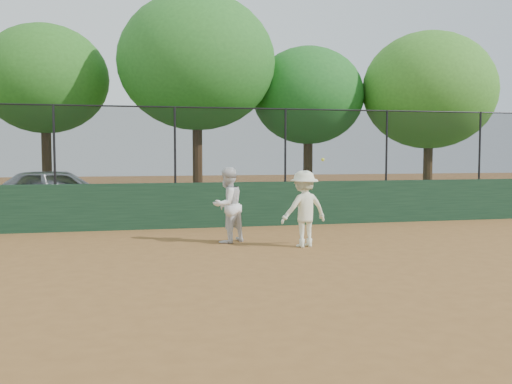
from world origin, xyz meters
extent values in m
plane|color=brown|center=(0.00, 0.00, 0.00)|extent=(80.00, 80.00, 0.00)
cube|color=#1A3923|center=(0.00, 6.00, 0.60)|extent=(26.00, 0.20, 1.20)
cube|color=#314E18|center=(0.00, 12.00, 0.00)|extent=(36.00, 12.00, 0.01)
imported|color=#A2A7AB|center=(-3.77, 9.40, 0.77)|extent=(4.67, 2.25, 1.54)
imported|color=white|center=(0.42, 3.36, 0.84)|extent=(1.03, 0.99, 1.67)
imported|color=#EEF1CC|center=(1.90, 2.44, 0.81)|extent=(1.15, 0.82, 1.62)
sphere|color=#C2D02E|center=(2.21, 2.16, 1.85)|extent=(0.07, 0.07, 0.07)
cube|color=black|center=(0.00, 6.00, 2.20)|extent=(26.00, 0.02, 2.00)
cylinder|color=black|center=(0.00, 6.00, 3.18)|extent=(26.00, 0.04, 0.04)
cylinder|color=black|center=(-3.50, 6.00, 2.20)|extent=(0.06, 0.06, 2.00)
cylinder|color=black|center=(-0.50, 6.00, 2.20)|extent=(0.06, 0.06, 2.00)
cylinder|color=black|center=(2.50, 6.00, 2.20)|extent=(0.06, 0.06, 2.00)
cylinder|color=black|center=(5.50, 6.00, 2.20)|extent=(0.06, 0.06, 2.00)
cylinder|color=black|center=(8.50, 6.00, 2.20)|extent=(0.06, 0.06, 2.00)
cylinder|color=#422C17|center=(-4.59, 13.22, 1.45)|extent=(0.36, 0.36, 2.91)
ellipsoid|color=#29631C|center=(-4.59, 13.22, 4.69)|extent=(4.61, 4.19, 3.98)
cylinder|color=#482D19|center=(0.80, 11.69, 1.53)|extent=(0.36, 0.36, 3.06)
ellipsoid|color=#276720|center=(0.80, 11.69, 5.25)|extent=(5.68, 5.16, 4.90)
cylinder|color=#432B16|center=(5.17, 12.14, 1.26)|extent=(0.36, 0.36, 2.51)
ellipsoid|color=#1E5C1E|center=(5.17, 12.14, 4.19)|extent=(4.34, 3.95, 3.75)
cylinder|color=#4D321B|center=(9.69, 11.04, 1.19)|extent=(0.36, 0.36, 2.38)
ellipsoid|color=#397621|center=(9.69, 11.04, 4.38)|extent=(5.20, 4.73, 4.49)
camera|label=1|loc=(-1.79, -9.03, 2.01)|focal=40.00mm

